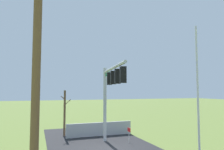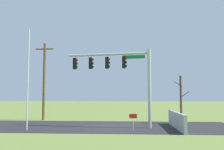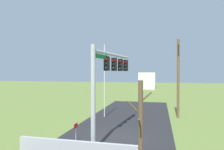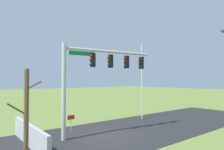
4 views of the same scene
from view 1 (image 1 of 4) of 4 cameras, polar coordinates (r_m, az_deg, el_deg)
name	(u,v)px [view 1 (image 1 of 4)]	position (r m, az deg, el deg)	size (l,w,h in m)	color
sidewalk_corner	(101,138)	(19.56, -2.93, -17.00)	(6.00, 6.00, 0.01)	#B7B5AD
retaining_fence	(100,129)	(20.44, -3.40, -14.64)	(0.20, 6.38, 1.26)	#A8A8AD
signal_mast	(110,87)	(15.87, -0.57, -3.39)	(6.90, 1.24, 6.28)	#B2B5BA
flagpole	(198,102)	(10.98, 22.59, -6.82)	(0.10, 0.10, 7.53)	silver
utility_pole	(36,95)	(6.79, -20.29, -5.28)	(1.90, 0.26, 8.00)	brown
bare_tree	(65,112)	(20.57, -12.91, -10.01)	(1.27, 1.02, 4.32)	brown
open_sign	(129,132)	(17.80, 4.69, -15.29)	(0.56, 0.04, 1.22)	silver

